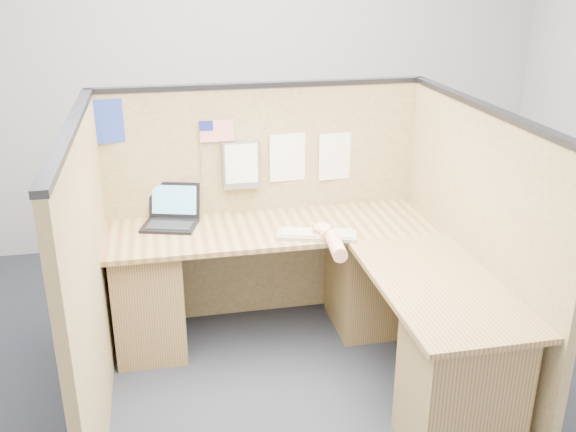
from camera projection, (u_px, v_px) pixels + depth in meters
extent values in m
plane|color=black|center=(296.00, 398.00, 3.46)|extent=(5.00, 5.00, 0.00)
plane|color=#A7A9AC|center=(236.00, 72.00, 5.00)|extent=(5.00, 0.00, 5.00)
cube|color=olive|center=(263.00, 205.00, 4.10)|extent=(2.05, 0.05, 1.50)
cube|color=#232328|center=(262.00, 85.00, 3.82)|extent=(2.05, 0.06, 0.03)
cube|color=olive|center=(90.00, 283.00, 3.09)|extent=(0.05, 1.80, 1.50)
cube|color=#232328|center=(70.00, 128.00, 2.81)|extent=(0.06, 1.80, 0.03)
cube|color=olive|center=(473.00, 249.00, 3.47)|extent=(0.05, 1.80, 1.50)
cube|color=#232328|center=(489.00, 109.00, 3.19)|extent=(0.06, 1.80, 0.03)
cube|color=brown|center=(272.00, 229.00, 3.82)|extent=(1.95, 0.60, 0.03)
cube|color=brown|center=(439.00, 285.00, 3.15)|extent=(0.60, 1.15, 0.03)
cube|color=brown|center=(149.00, 295.00, 3.81)|extent=(0.40, 0.50, 0.70)
cube|color=brown|center=(366.00, 275.00, 4.06)|extent=(0.40, 0.50, 0.70)
cube|color=brown|center=(461.00, 386.00, 2.99)|extent=(0.50, 0.40, 0.70)
cube|color=black|center=(170.00, 226.00, 3.81)|extent=(0.36, 0.31, 0.02)
cube|color=black|center=(168.00, 200.00, 3.90)|extent=(0.32, 0.15, 0.21)
cube|color=teal|center=(168.00, 200.00, 3.89)|extent=(0.27, 0.12, 0.17)
cube|color=gray|center=(317.00, 235.00, 3.67)|extent=(0.48, 0.28, 0.02)
cube|color=silver|center=(317.00, 232.00, 3.66)|extent=(0.43, 0.24, 0.01)
ellipsoid|color=#BCBCC1|center=(322.00, 232.00, 3.67)|extent=(0.12, 0.08, 0.05)
ellipsoid|color=tan|center=(323.00, 228.00, 3.65)|extent=(0.10, 0.13, 0.06)
cylinder|color=tan|center=(326.00, 234.00, 3.61)|extent=(0.07, 0.06, 0.07)
cylinder|color=tan|center=(336.00, 246.00, 3.46)|extent=(0.11, 0.30, 0.09)
cube|color=#22389D|center=(112.00, 121.00, 3.69)|extent=(0.19, 0.03, 0.26)
cylinder|color=olive|center=(200.00, 150.00, 3.85)|extent=(0.01, 0.01, 0.36)
cube|color=red|center=(217.00, 131.00, 3.82)|extent=(0.20, 0.00, 0.13)
cube|color=navy|center=(206.00, 126.00, 3.80)|extent=(0.08, 0.00, 0.06)
cube|color=slate|center=(241.00, 165.00, 3.92)|extent=(0.23, 0.05, 0.29)
cube|color=white|center=(242.00, 164.00, 3.89)|extent=(0.20, 0.01, 0.24)
cube|color=white|center=(288.00, 158.00, 3.99)|extent=(0.24, 0.02, 0.30)
cube|color=white|center=(337.00, 156.00, 4.05)|extent=(0.24, 0.03, 0.30)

